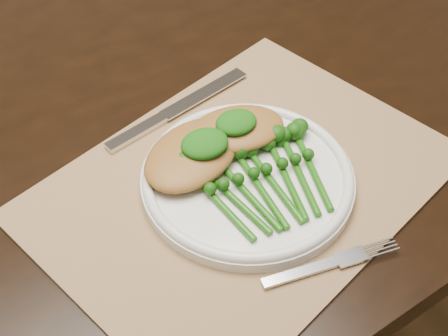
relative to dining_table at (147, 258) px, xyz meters
name	(u,v)px	position (x,y,z in m)	size (l,w,h in m)	color
dining_table	(147,258)	(0.00, 0.00, 0.00)	(1.69, 1.08, 0.75)	black
placemat	(243,183)	(0.07, -0.21, 0.37)	(0.48, 0.35, 0.00)	#97744C
dinner_plate	(248,178)	(0.08, -0.21, 0.39)	(0.25, 0.25, 0.02)	white
knife	(166,116)	(0.04, -0.06, 0.38)	(0.23, 0.07, 0.01)	silver
fork	(340,260)	(0.11, -0.36, 0.38)	(0.16, 0.04, 0.00)	silver
chicken_fillet_left	(192,154)	(0.03, -0.16, 0.41)	(0.14, 0.09, 0.03)	#9E6B2E
chicken_fillet_right	(238,128)	(0.10, -0.15, 0.41)	(0.12, 0.08, 0.02)	#9E6B2E
pesto_dollop_left	(205,144)	(0.04, -0.17, 0.42)	(0.06, 0.05, 0.02)	#0D4409
pesto_dollop_right	(236,122)	(0.09, -0.16, 0.42)	(0.05, 0.04, 0.02)	#0D4409
broccolini_bundle	(268,187)	(0.09, -0.24, 0.40)	(0.15, 0.17, 0.04)	#17550B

